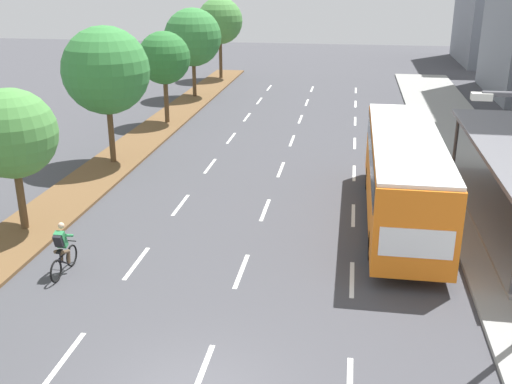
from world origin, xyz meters
name	(u,v)px	position (x,y,z in m)	size (l,w,h in m)	color
median_strip	(138,144)	(-8.30, 20.00, 0.06)	(2.60, 52.00, 0.12)	brown
sidewalk_right	(469,158)	(9.25, 20.00, 0.07)	(4.50, 52.00, 0.15)	gray
lane_divider_left	(210,166)	(-3.50, 16.86, 0.00)	(0.14, 44.73, 0.01)	white
lane_divider_center	(281,169)	(0.00, 16.86, 0.00)	(0.14, 44.73, 0.01)	white
lane_divider_right	(354,173)	(3.50, 16.86, 0.00)	(0.14, 44.73, 0.01)	white
bus	(404,170)	(5.25, 11.25, 2.07)	(2.54, 11.29, 3.37)	orange
cyclist	(62,251)	(-5.50, 5.23, 0.79)	(0.46, 1.82, 1.71)	black
median_tree_second	(12,134)	(-8.45, 8.16, 3.68)	(3.17, 3.17, 5.15)	brown
median_tree_third	(106,71)	(-8.33, 16.52, 4.59)	(4.14, 4.14, 6.55)	brown
median_tree_fourth	(164,58)	(-8.10, 24.88, 4.06)	(3.16, 3.16, 5.54)	brown
median_tree_fifth	(193,37)	(-8.49, 33.24, 4.43)	(4.18, 4.18, 6.40)	brown
median_tree_farthest	(220,21)	(-8.28, 41.60, 4.94)	(3.88, 3.88, 6.78)	brown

